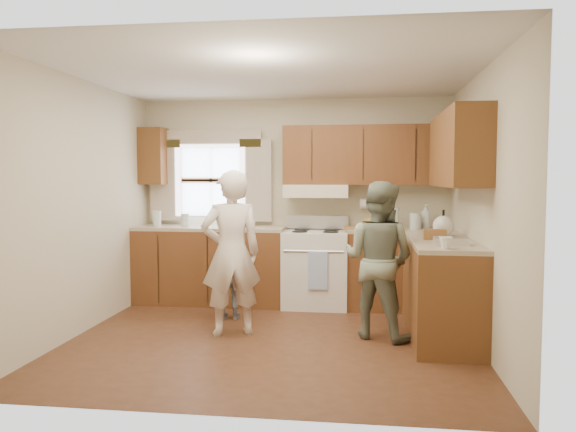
# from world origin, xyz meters

# --- Properties ---
(room) EXTENTS (3.80, 3.80, 3.80)m
(room) POSITION_xyz_m (0.00, 0.00, 1.25)
(room) COLOR #442715
(room) RESTS_ON ground
(kitchen_fixtures) EXTENTS (3.80, 2.25, 2.15)m
(kitchen_fixtures) POSITION_xyz_m (0.62, 1.08, 0.84)
(kitchen_fixtures) COLOR #43220E
(kitchen_fixtures) RESTS_ON ground
(stove) EXTENTS (0.76, 0.67, 1.07)m
(stove) POSITION_xyz_m (0.30, 1.44, 0.47)
(stove) COLOR silver
(stove) RESTS_ON ground
(woman_left) EXTENTS (0.69, 0.59, 1.61)m
(woman_left) POSITION_xyz_m (-0.42, 0.12, 0.80)
(woman_left) COLOR silver
(woman_left) RESTS_ON ground
(woman_right) EXTENTS (0.91, 0.84, 1.50)m
(woman_right) POSITION_xyz_m (1.00, 0.22, 0.75)
(woman_right) COLOR #244026
(woman_right) RESTS_ON ground
(child) EXTENTS (0.54, 0.27, 0.90)m
(child) POSITION_xyz_m (-0.57, 0.69, 0.45)
(child) COLOR gray
(child) RESTS_ON ground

